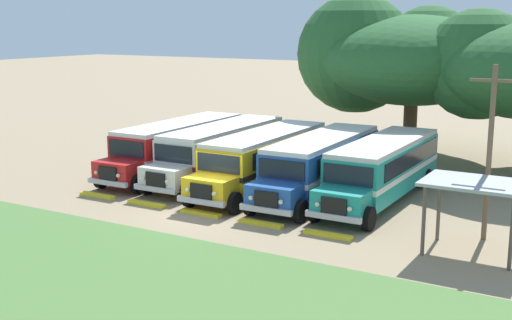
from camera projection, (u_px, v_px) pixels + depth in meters
name	position (u px, v px, depth m)	size (l,w,h in m)	color
ground_plane	(206.00, 213.00, 29.62)	(220.00, 220.00, 0.00)	#937F60
foreground_grass_strip	(63.00, 273.00, 22.47)	(80.00, 10.44, 0.01)	#4C7538
parked_bus_slot_0	(177.00, 145.00, 37.28)	(2.79, 10.85, 2.82)	red
parked_bus_slot_1	(221.00, 149.00, 36.02)	(2.82, 10.86, 2.82)	silver
parked_bus_slot_2	(264.00, 157.00, 33.86)	(2.85, 10.86, 2.82)	yellow
parked_bus_slot_3	(321.00, 162.00, 32.59)	(2.96, 10.88, 2.82)	#23519E
parked_bus_slot_4	(383.00, 167.00, 31.51)	(2.73, 10.85, 2.82)	teal
curb_wheelstop_0	(97.00, 195.00, 32.28)	(2.00, 0.36, 0.15)	yellow
curb_wheelstop_1	(147.00, 204.00, 30.79)	(2.00, 0.36, 0.15)	yellow
curb_wheelstop_2	(201.00, 213.00, 29.29)	(2.00, 0.36, 0.15)	yellow
curb_wheelstop_3	(261.00, 223.00, 27.80)	(2.00, 0.36, 0.15)	yellow
curb_wheelstop_4	(328.00, 235.00, 26.30)	(2.00, 0.36, 0.15)	yellow
broad_shade_tree	(406.00, 57.00, 41.52)	(12.75, 12.79, 10.03)	brown
utility_pole	(490.00, 148.00, 25.26)	(1.80, 0.20, 6.75)	brown
waiting_shelter	(475.00, 189.00, 23.84)	(3.60, 2.60, 2.72)	brown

